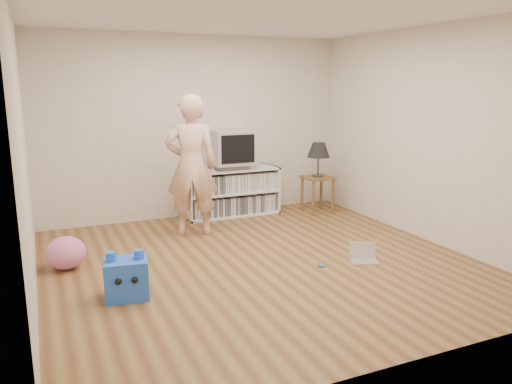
{
  "coord_description": "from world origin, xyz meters",
  "views": [
    {
      "loc": [
        -2.15,
        -4.72,
        1.92
      ],
      "look_at": [
        0.13,
        0.4,
        0.7
      ],
      "focal_mm": 35.0,
      "sensor_mm": 36.0,
      "label": 1
    }
  ],
  "objects": [
    {
      "name": "ground",
      "position": [
        0.0,
        0.0,
        0.0
      ],
      "size": [
        4.5,
        4.5,
        0.0
      ],
      "primitive_type": "plane",
      "color": "brown",
      "rests_on": "ground"
    },
    {
      "name": "walls",
      "position": [
        0.0,
        0.0,
        1.3
      ],
      "size": [
        4.52,
        4.52,
        2.6
      ],
      "color": "beige",
      "rests_on": "ground"
    },
    {
      "name": "ceiling",
      "position": [
        0.0,
        0.0,
        2.6
      ],
      "size": [
        4.5,
        4.5,
        0.01
      ],
      "primitive_type": "cube",
      "color": "white",
      "rests_on": "walls"
    },
    {
      "name": "media_unit",
      "position": [
        0.46,
        2.04,
        0.35
      ],
      "size": [
        1.4,
        0.45,
        0.7
      ],
      "color": "white",
      "rests_on": "ground"
    },
    {
      "name": "dvd_deck",
      "position": [
        0.46,
        2.02,
        0.73
      ],
      "size": [
        0.45,
        0.35,
        0.07
      ],
      "primitive_type": "cube",
      "color": "gray",
      "rests_on": "media_unit"
    },
    {
      "name": "crt_tv",
      "position": [
        0.46,
        2.02,
        1.02
      ],
      "size": [
        0.6,
        0.53,
        0.5
      ],
      "color": "#A9A9AE",
      "rests_on": "dvd_deck"
    },
    {
      "name": "side_table",
      "position": [
        1.71,
        1.65,
        0.42
      ],
      "size": [
        0.42,
        0.42,
        0.55
      ],
      "color": "brown",
      "rests_on": "ground"
    },
    {
      "name": "table_lamp",
      "position": [
        1.71,
        1.65,
        0.94
      ],
      "size": [
        0.34,
        0.34,
        0.52
      ],
      "color": "#333333",
      "rests_on": "side_table"
    },
    {
      "name": "person",
      "position": [
        -0.36,
        1.31,
        0.9
      ],
      "size": [
        0.75,
        0.6,
        1.8
      ],
      "primitive_type": "imported",
      "rotation": [
        0.0,
        0.0,
        2.85
      ],
      "color": "beige",
      "rests_on": "ground"
    },
    {
      "name": "laptop",
      "position": [
        1.07,
        -0.42,
        0.05
      ],
      "size": [
        0.36,
        0.33,
        0.2
      ],
      "rotation": [
        0.0,
        0.0,
        -0.4
      ],
      "color": "silver",
      "rests_on": "ground"
    },
    {
      "name": "playing_cards",
      "position": [
        0.55,
        -0.37,
        0.01
      ],
      "size": [
        0.09,
        0.11,
        0.02
      ],
      "primitive_type": "cube",
      "rotation": [
        0.0,
        0.0,
        -0.37
      ],
      "color": "#3F58A8",
      "rests_on": "ground"
    },
    {
      "name": "plush_blue",
      "position": [
        -1.49,
        -0.34,
        0.19
      ],
      "size": [
        0.43,
        0.38,
        0.45
      ],
      "rotation": [
        0.0,
        0.0,
        -0.15
      ],
      "color": "blue",
      "rests_on": "ground"
    },
    {
      "name": "plush_pink",
      "position": [
        -1.95,
        0.67,
        0.17
      ],
      "size": [
        0.53,
        0.53,
        0.35
      ],
      "primitive_type": "ellipsoid",
      "rotation": [
        0.0,
        0.0,
        -0.39
      ],
      "color": "pink",
      "rests_on": "ground"
    }
  ]
}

